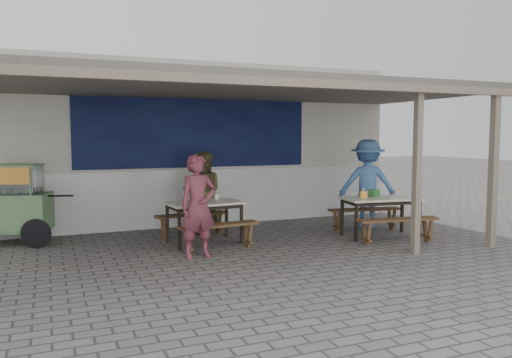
{
  "coord_description": "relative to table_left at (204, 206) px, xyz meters",
  "views": [
    {
      "loc": [
        -3.13,
        -7.27,
        1.92
      ],
      "look_at": [
        0.29,
        0.9,
        1.15
      ],
      "focal_mm": 35.0,
      "sensor_mm": 36.0,
      "label": 1
    }
  ],
  "objects": [
    {
      "name": "ground",
      "position": [
        0.59,
        -1.18,
        -0.67
      ],
      "size": [
        60.0,
        60.0,
        0.0
      ],
      "primitive_type": "plane",
      "color": "#645D5A",
      "rests_on": "ground"
    },
    {
      "name": "back_wall",
      "position": [
        0.58,
        2.4,
        1.05
      ],
      "size": [
        9.0,
        1.28,
        3.5
      ],
      "color": "beige",
      "rests_on": "ground"
    },
    {
      "name": "warung_roof",
      "position": [
        0.6,
        -0.28,
        2.04
      ],
      "size": [
        9.0,
        4.21,
        2.81
      ],
      "color": "#615B53",
      "rests_on": "ground"
    },
    {
      "name": "table_left",
      "position": [
        0.0,
        0.0,
        0.0
      ],
      "size": [
        1.35,
        0.87,
        0.75
      ],
      "rotation": [
        0.0,
        0.0,
        0.1
      ],
      "color": "beige",
      "rests_on": "ground"
    },
    {
      "name": "bench_left_street",
      "position": [
        0.06,
        -0.63,
        -0.34
      ],
      "size": [
        1.4,
        0.41,
        0.45
      ],
      "rotation": [
        0.0,
        0.0,
        0.1
      ],
      "color": "brown",
      "rests_on": "ground"
    },
    {
      "name": "bench_left_wall",
      "position": [
        -0.06,
        0.63,
        -0.34
      ],
      "size": [
        1.4,
        0.41,
        0.45
      ],
      "rotation": [
        0.0,
        0.0,
        0.1
      ],
      "color": "brown",
      "rests_on": "ground"
    },
    {
      "name": "table_right",
      "position": [
        3.27,
        -0.71,
        0.0
      ],
      "size": [
        1.5,
        0.92,
        0.75
      ],
      "rotation": [
        0.0,
        0.0,
        -0.14
      ],
      "color": "beige",
      "rests_on": "ground"
    },
    {
      "name": "bench_right_street",
      "position": [
        3.18,
        -1.33,
        -0.33
      ],
      "size": [
        1.54,
        0.49,
        0.45
      ],
      "rotation": [
        0.0,
        0.0,
        -0.14
      ],
      "color": "brown",
      "rests_on": "ground"
    },
    {
      "name": "bench_right_wall",
      "position": [
        3.36,
        -0.08,
        -0.33
      ],
      "size": [
        1.54,
        0.49,
        0.45
      ],
      "rotation": [
        0.0,
        0.0,
        -0.14
      ],
      "color": "brown",
      "rests_on": "ground"
    },
    {
      "name": "vendor_cart",
      "position": [
        -3.15,
        1.21,
        0.1
      ],
      "size": [
        1.82,
        1.07,
        1.42
      ],
      "rotation": [
        0.0,
        0.0,
        -0.32
      ],
      "color": "#67885A",
      "rests_on": "ground"
    },
    {
      "name": "patron_street_side",
      "position": [
        -0.39,
        -0.96,
        0.15
      ],
      "size": [
        0.63,
        0.45,
        1.63
      ],
      "primitive_type": "imported",
      "rotation": [
        0.0,
        0.0,
        0.11
      ],
      "color": "brown",
      "rests_on": "ground"
    },
    {
      "name": "patron_wall_side",
      "position": [
        0.25,
        0.92,
        0.14
      ],
      "size": [
        0.9,
        0.77,
        1.61
      ],
      "primitive_type": "imported",
      "rotation": [
        0.0,
        0.0,
        2.91
      ],
      "color": "brown",
      "rests_on": "ground"
    },
    {
      "name": "patron_right_table",
      "position": [
        3.58,
        0.17,
        0.25
      ],
      "size": [
        1.37,
        1.21,
        1.84
      ],
      "primitive_type": "imported",
      "rotation": [
        0.0,
        0.0,
        2.58
      ],
      "color": "#4873AD",
      "rests_on": "ground"
    },
    {
      "name": "tissue_box",
      "position": [
        2.96,
        -0.58,
        0.14
      ],
      "size": [
        0.16,
        0.16,
        0.12
      ],
      "primitive_type": "cube",
      "rotation": [
        0.0,
        0.0,
        -0.41
      ],
      "color": "yellow",
      "rests_on": "table_right"
    },
    {
      "name": "donation_box",
      "position": [
        3.25,
        -0.53,
        0.15
      ],
      "size": [
        0.24,
        0.2,
        0.14
      ],
      "primitive_type": "cube",
      "rotation": [
        0.0,
        0.0,
        0.36
      ],
      "color": "#316E32",
      "rests_on": "table_right"
    },
    {
      "name": "condiment_jar",
      "position": [
        0.32,
        0.26,
        0.12
      ],
      "size": [
        0.08,
        0.08,
        0.09
      ],
      "primitive_type": "cylinder",
      "color": "white",
      "rests_on": "table_left"
    },
    {
      "name": "condiment_bowl",
      "position": [
        -0.11,
        0.11,
        0.11
      ],
      "size": [
        0.22,
        0.22,
        0.05
      ],
      "primitive_type": "imported",
      "rotation": [
        0.0,
        0.0,
        -0.01
      ],
      "color": "silver",
      "rests_on": "table_left"
    }
  ]
}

